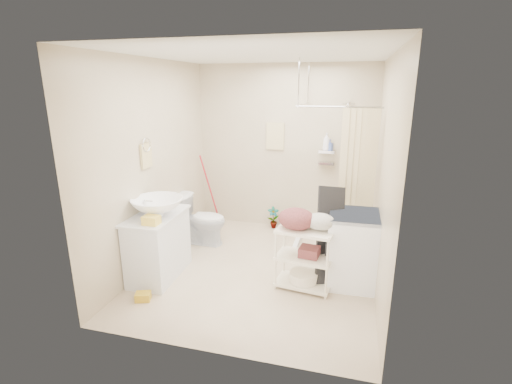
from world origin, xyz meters
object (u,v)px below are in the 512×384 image
(vanity, at_px, (158,245))
(laundry_rack, at_px, (305,253))
(toilet, at_px, (201,219))
(washing_machine, at_px, (353,249))

(vanity, distance_m, laundry_rack, 1.77)
(vanity, height_order, toilet, vanity)
(toilet, height_order, laundry_rack, laundry_rack)
(laundry_rack, bearing_deg, toilet, 159.20)
(toilet, bearing_deg, washing_machine, -105.23)
(vanity, relative_size, toilet, 1.22)
(vanity, xyz_separation_m, laundry_rack, (1.76, 0.17, 0.04))
(vanity, relative_size, laundry_rack, 1.04)
(vanity, bearing_deg, toilet, 81.87)
(laundry_rack, bearing_deg, washing_machine, 32.74)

